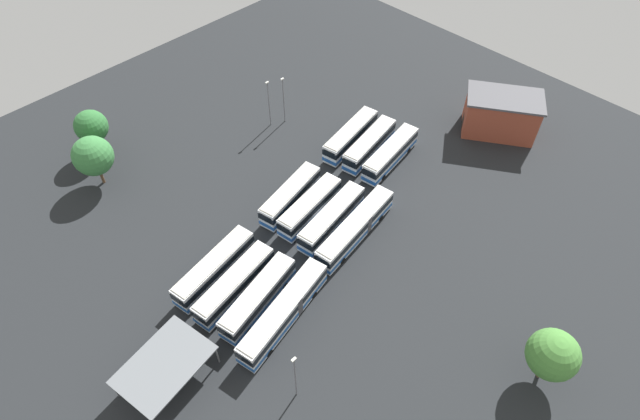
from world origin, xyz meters
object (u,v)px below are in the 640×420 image
bus_row1_slot0 (290,196)px  bus_row2_slot1 (235,285)px  bus_row2_slot0 (215,268)px  bus_row0_slot0 (351,136)px  bus_row0_slot2 (390,154)px  depot_building (501,114)px  lamp_post_mid_lot (284,98)px  bus_row2_slot2 (258,297)px  tree_west_edge (93,156)px  lamp_post_by_building (269,102)px  lamp_post_near_entrance (295,376)px  bus_row1_slot1 (310,207)px  bus_row0_slot1 (369,145)px  tree_north_edge (553,355)px  bus_row1_slot2 (332,218)px  bus_row1_slot3 (356,228)px  bus_row2_slot3 (284,312)px  tree_northwest (91,126)px  maintenance_shelter (164,365)px

bus_row1_slot0 → bus_row2_slot1: size_ratio=0.94×
bus_row2_slot0 → bus_row0_slot0: bearing=-170.7°
bus_row0_slot2 → bus_row1_slot0: size_ratio=1.06×
depot_building → lamp_post_mid_lot: lamp_post_mid_lot is taller
bus_row2_slot2 → tree_west_edge: (2.42, -33.33, 3.49)m
lamp_post_by_building → lamp_post_near_entrance: bearing=51.7°
lamp_post_by_building → bus_row2_slot0: bearing=35.4°
bus_row1_slot1 → tree_west_edge: bearing=-57.5°
bus_row0_slot1 → lamp_post_by_building: lamp_post_by_building is taller
bus_row2_slot1 → bus_row0_slot2: bearing=-177.1°
lamp_post_mid_lot → bus_row2_slot1: bearing=37.1°
lamp_post_mid_lot → tree_north_edge: (10.88, 53.85, 0.49)m
bus_row1_slot2 → lamp_post_mid_lot: (-11.45, -22.06, 2.81)m
lamp_post_by_building → bus_row1_slot3: bearing=73.1°
bus_row0_slot0 → lamp_post_near_entrance: 42.37m
bus_row1_slot1 → bus_row2_slot2: (14.93, 6.14, 0.00)m
bus_row1_slot2 → bus_row2_slot3: size_ratio=0.84×
bus_row1_slot2 → bus_row2_slot3: bearing=22.8°
depot_building → bus_row0_slot1: bearing=-30.4°
bus_row1_slot2 → bus_row2_slot1: 16.42m
bus_row0_slot0 → tree_northwest: bearing=-42.6°
bus_row1_slot2 → maintenance_shelter: size_ratio=1.18×
bus_row1_slot2 → tree_west_edge: (17.97, -30.86, 3.49)m
bus_row0_slot0 → bus_row1_slot0: (15.89, 2.79, -0.00)m
bus_row1_slot3 → depot_building: (-33.68, 1.48, 1.55)m
bus_row1_slot1 → bus_row2_slot2: size_ratio=0.94×
bus_row1_slot1 → tree_west_edge: tree_west_edge is taller
bus_row0_slot0 → lamp_post_by_building: lamp_post_by_building is taller
bus_row2_slot2 → tree_west_edge: 33.59m
bus_row2_slot1 → bus_row1_slot0: bearing=-158.1°
bus_row2_slot0 → tree_west_edge: bearing=-87.0°
bus_row0_slot2 → depot_building: size_ratio=0.91×
bus_row1_slot3 → lamp_post_by_building: size_ratio=1.80×
bus_row1_slot2 → lamp_post_near_entrance: size_ratio=1.50×
tree_northwest → bus_row1_slot2: bearing=111.6°
lamp_post_by_building → bus_row0_slot1: bearing=110.3°
bus_row0_slot0 → bus_row1_slot0: size_ratio=1.06×
bus_row2_slot0 → tree_west_edge: tree_west_edge is taller
lamp_post_by_building → lamp_post_near_entrance: size_ratio=1.00×
bus_row1_slot3 → lamp_post_near_entrance: 23.67m
tree_west_edge → bus_row1_slot3: bearing=118.9°
tree_west_edge → bus_row2_slot3: bearing=95.1°
bus_row2_slot3 → lamp_post_near_entrance: lamp_post_near_entrance is taller
bus_row0_slot1 → lamp_post_near_entrance: (35.35, 20.31, 2.80)m
lamp_post_mid_lot → tree_northwest: (26.19, -15.13, 0.64)m
tree_north_edge → tree_west_edge: size_ratio=0.96×
bus_row0_slot0 → bus_row1_slot2: bearing=34.0°
bus_row2_slot3 → tree_north_edge: 29.98m
bus_row0_slot1 → bus_row0_slot2: bearing=99.8°
bus_row2_slot0 → maintenance_shelter: size_ratio=1.19×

